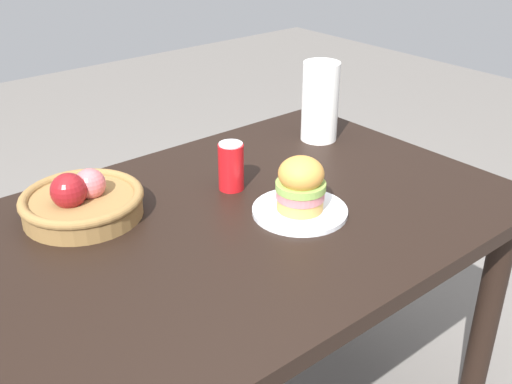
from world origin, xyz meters
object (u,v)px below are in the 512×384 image
at_px(plate, 300,211).
at_px(fruit_basket, 82,201).
at_px(sandwich, 301,184).
at_px(paper_towel_roll, 320,102).
at_px(soda_can, 231,166).

relative_size(plate, fruit_basket, 0.79).
bearing_deg(sandwich, paper_towel_roll, 39.71).
height_order(plate, sandwich, sandwich).
distance_m(fruit_basket, paper_towel_roll, 0.78).
distance_m(soda_can, fruit_basket, 0.38).
xyz_separation_m(plate, sandwich, (0.00, 0.00, 0.07)).
distance_m(plate, sandwich, 0.07).
relative_size(sandwich, fruit_basket, 0.46).
bearing_deg(sandwich, soda_can, 101.99).
xyz_separation_m(fruit_basket, paper_towel_roll, (0.78, -0.01, 0.08)).
bearing_deg(soda_can, plate, -78.01).
bearing_deg(paper_towel_roll, plate, -140.29).
xyz_separation_m(plate, soda_can, (-0.04, 0.21, 0.06)).
bearing_deg(fruit_basket, plate, -38.13).
distance_m(plate, fruit_basket, 0.52).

